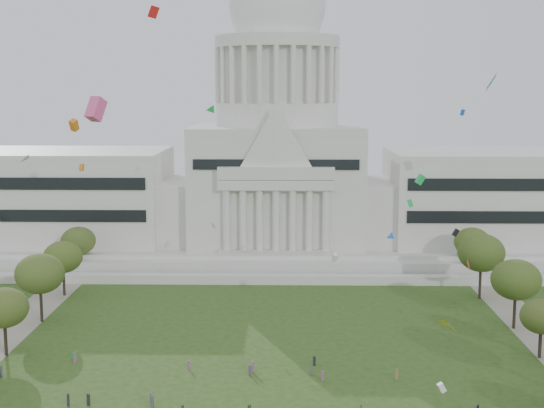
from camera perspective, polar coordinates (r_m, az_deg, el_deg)
capitol at (r=200.79m, az=0.38°, el=2.46°), size 160.00×64.50×91.30m
row_tree_l_3 at (r=133.55m, az=-19.54°, el=-7.38°), size 8.12×8.12×11.55m
row_tree_r_3 at (r=132.77m, az=19.64°, el=-7.98°), size 7.01×7.01×9.98m
row_tree_l_4 at (r=150.11m, az=-17.09°, el=-5.04°), size 9.29×9.29×13.21m
row_tree_r_4 at (r=146.60m, az=17.90°, el=-5.45°), size 9.19×9.19×13.06m
row_tree_l_5 at (r=167.93m, az=-15.47°, el=-3.88°), size 8.33×8.33×11.85m
row_tree_r_5 at (r=165.02m, az=15.48°, el=-3.56°), size 9.82×9.82×13.96m
row_tree_l_6 at (r=185.45m, az=-14.38°, el=-2.71°), size 8.19×8.19×11.64m
row_tree_r_6 at (r=182.93m, az=14.84°, el=-2.81°), size 8.42×8.42×11.97m
distant_crowd at (r=110.64m, az=-8.07°, el=-14.35°), size 66.63×35.80×1.95m
kite_swarm at (r=94.95m, az=3.06°, el=2.06°), size 86.13×96.27×60.40m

